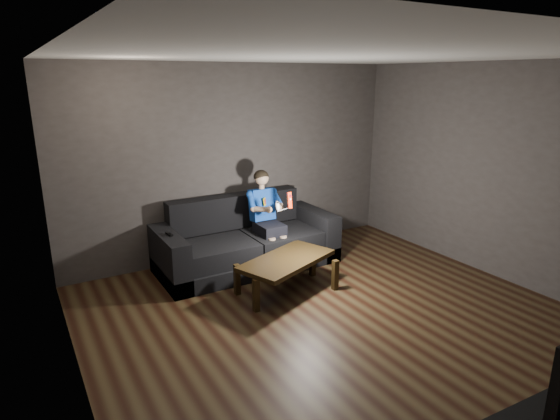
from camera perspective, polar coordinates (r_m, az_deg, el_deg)
floor at (r=5.10m, az=7.60°, el=-13.68°), size 5.00×5.00×0.00m
back_wall at (r=6.68m, az=-5.27°, el=5.89°), size 5.00×0.04×2.70m
left_wall at (r=3.66m, az=-24.28°, el=-4.05°), size 0.04×5.00×2.70m
right_wall at (r=6.42m, az=26.02°, el=3.93°), size 0.04×5.00×2.70m
ceiling at (r=4.44m, az=8.94°, el=18.21°), size 5.00×5.00×0.02m
sofa at (r=6.40m, az=-4.13°, el=-4.24°), size 2.40×1.04×0.93m
child at (r=6.32m, az=-1.73°, el=0.05°), size 0.48×0.59×1.19m
wii_remote_red at (r=5.92m, az=1.16°, el=1.21°), size 0.06×0.08×0.21m
nunchuk_white at (r=5.86m, az=-0.30°, el=0.50°), size 0.06×0.08×0.14m
wii_remote_black at (r=5.83m, az=-13.37°, el=-2.89°), size 0.05×0.14×0.03m
coffee_table at (r=5.60m, az=0.83°, el=-6.46°), size 1.33×0.99×0.43m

